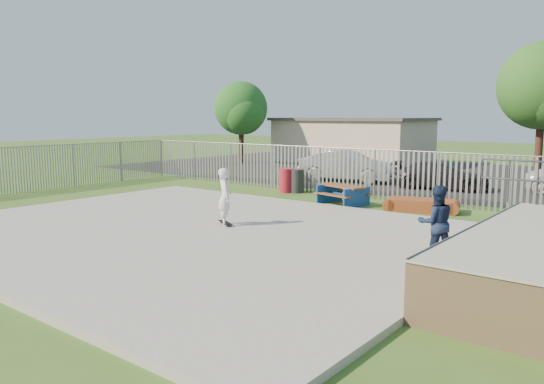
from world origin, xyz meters
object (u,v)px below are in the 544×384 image
Objects in this scene: trash_bin_red at (286,181)px; skater_navy at (436,223)px; picnic_table at (343,195)px; tree_left at (241,108)px; skater_white at (225,197)px; trash_bin_grey at (297,181)px; car_dark at (441,175)px; funbox at (421,205)px; tree_mid at (543,86)px; car_silver at (347,166)px.

trash_bin_red is 11.93m from skater_navy.
picnic_table is 0.36× the size of tree_left.
tree_left reaches higher than skater_white.
trash_bin_grey is 0.62× the size of skater_navy.
tree_left is 3.42× the size of skater_white.
trash_bin_grey is at bearing 125.95° from car_dark.
skater_navy and skater_white have the same top height.
funbox is 7.10m from skater_navy.
tree_mid is (6.85, 13.22, 4.41)m from trash_bin_grey.
trash_bin_red is at bearing 124.80° from car_dark.
skater_navy reaches higher than car_dark.
skater_white is at bearing -49.73° from tree_left.
funbox is at bearing -78.00° from skater_white.
skater_white reaches higher than picnic_table.
car_dark is at bearing -99.73° from car_silver.
skater_white is (-3.33, -6.49, 0.77)m from funbox.
skater_navy reaches higher than car_silver.
tree_mid is at bearing -26.48° from car_dark.
tree_left reaches higher than picnic_table.
funbox is 6.13m from car_dark.
tree_left reaches higher than funbox.
car_silver is (-0.26, 4.72, 0.30)m from trash_bin_grey.
skater_navy is at bearing -154.20° from car_silver.
picnic_table is at bearing -24.87° from trash_bin_grey.
trash_bin_grey is at bearing -30.48° from skater_white.
tree_left is at bearing -77.33° from skater_navy.
trash_bin_red is at bearing -150.94° from trash_bin_grey.
tree_left is at bearing 139.25° from trash_bin_red.
picnic_table is 1.97× the size of trash_bin_grey.
skater_navy is (9.50, -7.20, 0.46)m from trash_bin_red.
trash_bin_grey is 15.53m from tree_mid.
car_silver is at bearing -90.60° from skater_navy.
trash_bin_grey is (0.41, 0.23, -0.01)m from trash_bin_red.
tree_mid is at bearing 70.31° from funbox.
trash_bin_red is at bearing -75.36° from skater_navy.
skater_navy is (4.53, -12.32, 0.35)m from car_dark.
tree_left is at bearing -167.83° from tree_mid.
funbox is 0.49× the size of car_silver.
car_dark is 0.58× the size of tree_mid.
car_silver is 4.82m from car_dark.
car_dark is 12.53m from skater_white.
car_dark is (4.96, 5.12, 0.12)m from trash_bin_red.
car_dark is 2.55× the size of skater_navy.
funbox is 1.41× the size of skater_navy.
skater_white is at bearing -66.31° from trash_bin_red.
skater_navy reaches higher than trash_bin_red.
funbox is 7.34m from skater_white.
tree_left reaches higher than car_dark.
skater_white reaches higher than trash_bin_grey.
skater_navy is at bearing -39.14° from tree_left.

